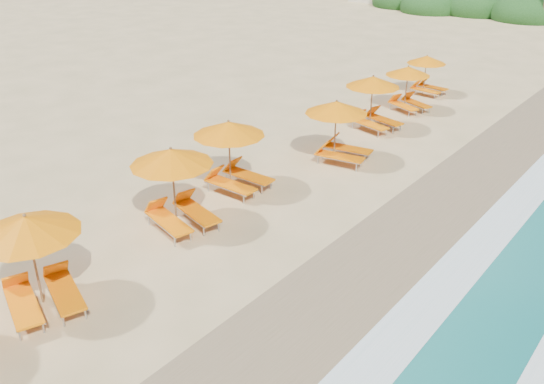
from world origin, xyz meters
The scene contains 11 objects.
ground centered at (0.00, 0.00, 0.00)m, with size 160.00×160.00×0.00m, color #D6B67E.
wet_sand centered at (4.00, 0.00, 0.01)m, with size 4.00×160.00×0.01m, color #8D7354.
surf_foam centered at (6.70, 0.00, 0.03)m, with size 4.00×160.00×0.01m.
station_3 centered at (-1.90, -6.67, 1.41)m, with size 3.22×3.16×2.52m.
station_4 centered at (-2.32, -1.73, 1.44)m, with size 3.16×3.04×2.57m.
station_5 centered at (-2.75, 1.32, 1.42)m, with size 2.74×2.53×2.53m.
station_6 centered at (-1.29, 5.80, 1.38)m, with size 2.96×2.83×2.46m.
station_7 centered at (-2.10, 9.94, 1.37)m, with size 3.01×2.90×2.44m.
station_8 centered at (-2.15, 13.40, 1.24)m, with size 2.87×2.84×2.21m.
station_9 centered at (-2.65, 16.65, 1.18)m, with size 2.38×2.23×2.10m.
treeline centered at (-9.94, 45.51, 1.00)m, with size 25.80×8.80×9.74m.
Camera 1 is at (9.67, -12.06, 8.73)m, focal length 37.54 mm.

